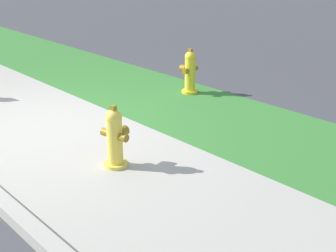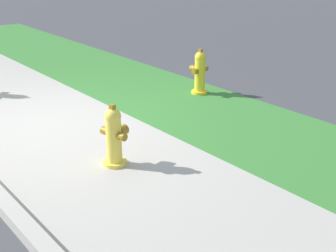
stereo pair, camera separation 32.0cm
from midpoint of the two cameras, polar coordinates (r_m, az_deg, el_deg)
ground_plane at (r=6.62m, az=-16.65°, el=-0.54°), size 120.00×120.00×0.00m
sidewalk_pavement at (r=6.62m, az=-16.65°, el=-0.50°), size 18.00×2.31×0.01m
grass_verge at (r=7.73m, az=-2.05°, el=3.50°), size 18.00×2.06×0.01m
fire_hydrant_by_grass_verge at (r=7.88m, az=1.51°, el=6.61°), size 0.33×0.37×0.76m
fire_hydrant_mid_block at (r=5.25m, az=-8.22°, el=-1.45°), size 0.37×0.33×0.73m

